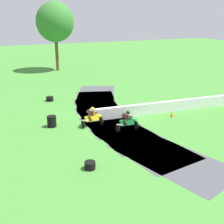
# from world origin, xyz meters

# --- Properties ---
(ground_plane) EXTENTS (120.00, 120.00, 0.00)m
(ground_plane) POSITION_xyz_m (0.00, 0.00, 0.00)
(ground_plane) COLOR #428433
(track_asphalt) EXTENTS (7.06, 22.26, 0.01)m
(track_asphalt) POSITION_xyz_m (0.63, -0.05, 0.00)
(track_asphalt) COLOR #47474C
(track_asphalt) RESTS_ON ground
(safety_barrier) EXTENTS (12.42, 1.24, 0.90)m
(safety_barrier) POSITION_xyz_m (4.81, -0.37, 0.45)
(safety_barrier) COLOR white
(safety_barrier) RESTS_ON ground
(motorcycle_lead_yellow) EXTENTS (1.68, 0.84, 1.43)m
(motorcycle_lead_yellow) POSITION_xyz_m (-1.41, -0.80, 0.63)
(motorcycle_lead_yellow) COLOR black
(motorcycle_lead_yellow) RESTS_ON ground
(motorcycle_chase_green) EXTENTS (1.69, 0.76, 1.43)m
(motorcycle_chase_green) POSITION_xyz_m (0.49, -2.60, 0.65)
(motorcycle_chase_green) COLOR black
(motorcycle_chase_green) RESTS_ON ground
(tire_stack_near) EXTENTS (0.67, 0.67, 0.40)m
(tire_stack_near) POSITION_xyz_m (-2.86, 6.67, 0.20)
(tire_stack_near) COLOR black
(tire_stack_near) RESTS_ON ground
(tire_stack_mid_a) EXTENTS (0.65, 0.65, 0.80)m
(tire_stack_mid_a) POSITION_xyz_m (-4.15, 0.17, 0.40)
(tire_stack_mid_a) COLOR black
(tire_stack_mid_a) RESTS_ON ground
(tire_stack_mid_b) EXTENTS (0.58, 0.58, 0.40)m
(tire_stack_mid_b) POSITION_xyz_m (-3.70, -6.53, 0.20)
(tire_stack_mid_b) COLOR black
(tire_stack_mid_b) RESTS_ON ground
(traffic_cone) EXTENTS (0.28, 0.28, 0.44)m
(traffic_cone) POSITION_xyz_m (4.86, -1.63, 0.22)
(traffic_cone) COLOR orange
(traffic_cone) RESTS_ON ground
(tree_far_right) EXTENTS (5.12, 5.12, 9.31)m
(tree_far_right) POSITION_xyz_m (1.60, 21.53, 6.59)
(tree_far_right) COLOR brown
(tree_far_right) RESTS_ON ground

